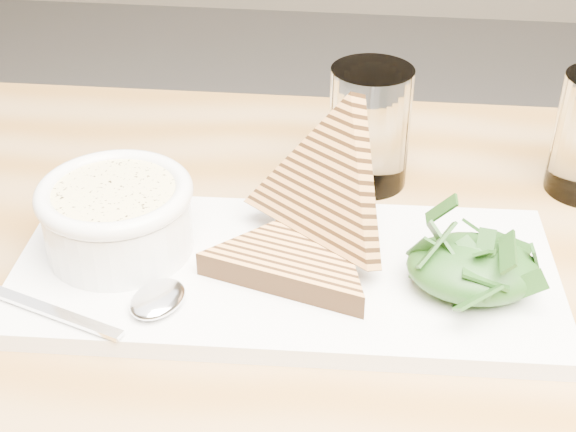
# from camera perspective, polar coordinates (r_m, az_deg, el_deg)

# --- Properties ---
(table_top) EXTENTS (1.26, 0.85, 0.04)m
(table_top) POSITION_cam_1_polar(r_m,az_deg,el_deg) (0.61, 7.35, -10.54)
(table_top) COLOR #9F7646
(table_top) RESTS_ON ground
(platter) EXTENTS (0.44, 0.21, 0.02)m
(platter) POSITION_cam_1_polar(r_m,az_deg,el_deg) (0.64, -0.21, -4.11)
(platter) COLOR white
(platter) RESTS_ON table_top
(soup_bowl) EXTENTS (0.12, 0.12, 0.05)m
(soup_bowl) POSITION_cam_1_polar(r_m,az_deg,el_deg) (0.66, -11.96, -0.59)
(soup_bowl) COLOR white
(soup_bowl) RESTS_ON platter
(soup) EXTENTS (0.10, 0.10, 0.01)m
(soup) POSITION_cam_1_polar(r_m,az_deg,el_deg) (0.64, -12.25, 1.49)
(soup) COLOR #F5E198
(soup) RESTS_ON soup_bowl
(bowl_rim) EXTENTS (0.12, 0.12, 0.01)m
(bowl_rim) POSITION_cam_1_polar(r_m,az_deg,el_deg) (0.64, -12.27, 1.64)
(bowl_rim) COLOR white
(bowl_rim) RESTS_ON soup_bowl
(sandwich_flat) EXTENTS (0.20, 0.20, 0.02)m
(sandwich_flat) POSITION_cam_1_polar(r_m,az_deg,el_deg) (0.63, 0.69, -2.92)
(sandwich_flat) COLOR #D48E48
(sandwich_flat) RESTS_ON platter
(sandwich_lean) EXTENTS (0.22, 0.21, 0.18)m
(sandwich_lean) POSITION_cam_1_polar(r_m,az_deg,el_deg) (0.64, 2.65, 1.96)
(sandwich_lean) COLOR #D48E48
(sandwich_lean) RESTS_ON sandwich_flat
(salad_base) EXTENTS (0.10, 0.08, 0.04)m
(salad_base) POSITION_cam_1_polar(r_m,az_deg,el_deg) (0.62, 12.99, -3.63)
(salad_base) COLOR black
(salad_base) RESTS_ON platter
(arugula_pile) EXTENTS (0.11, 0.10, 0.05)m
(arugula_pile) POSITION_cam_1_polar(r_m,az_deg,el_deg) (0.62, 13.08, -3.05)
(arugula_pile) COLOR #2B5A1E
(arugula_pile) RESTS_ON platter
(spoon_bowl) EXTENTS (0.05, 0.06, 0.01)m
(spoon_bowl) POSITION_cam_1_polar(r_m,az_deg,el_deg) (0.61, -9.25, -5.84)
(spoon_bowl) COLOR silver
(spoon_bowl) RESTS_ON platter
(spoon_handle) EXTENTS (0.12, 0.05, 0.00)m
(spoon_handle) POSITION_cam_1_polar(r_m,az_deg,el_deg) (0.62, -16.54, -6.48)
(spoon_handle) COLOR silver
(spoon_handle) RESTS_ON platter
(glass_near) EXTENTS (0.08, 0.08, 0.12)m
(glass_near) POSITION_cam_1_polar(r_m,az_deg,el_deg) (0.76, 5.81, 6.31)
(glass_near) COLOR white
(glass_near) RESTS_ON table_top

